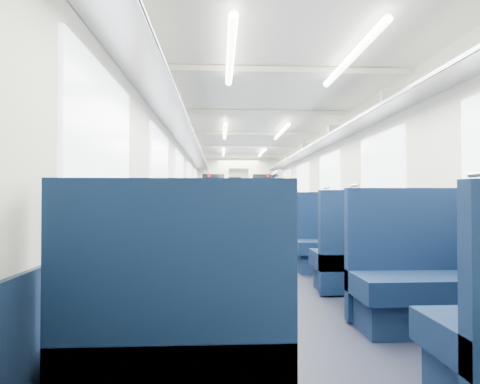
{
  "coord_description": "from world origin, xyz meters",
  "views": [
    {
      "loc": [
        -0.64,
        -9.97,
        0.98
      ],
      "look_at": [
        -0.04,
        1.72,
        1.15
      ],
      "focal_mm": 28.96,
      "sensor_mm": 36.0,
      "label": 1
    }
  ],
  "objects_px": {
    "seat_13": "(286,227)",
    "seat_19": "(267,218)",
    "seat_18": "(214,219)",
    "seat_20": "(215,215)",
    "seat_6": "(206,246)",
    "seat_7": "(330,246)",
    "seat_11": "(296,231)",
    "seat_16": "(213,221)",
    "end_door": "(233,197)",
    "seat_14": "(213,223)",
    "seat_22": "(215,214)",
    "bulkhead": "(239,190)",
    "seat_10": "(210,231)",
    "seat_21": "(260,215)",
    "seat_12": "(212,227)",
    "seat_3": "(416,284)",
    "seat_0": "(177,349)",
    "seat_17": "(273,221)",
    "seat_23": "(257,214)",
    "seat_15": "(278,223)",
    "seat_2": "(195,284)",
    "seat_5": "(362,260)",
    "seat_8": "(209,237)",
    "seat_4": "(202,260)",
    "seat_9": "(309,237)"
  },
  "relations": [
    {
      "from": "seat_14",
      "to": "seat_21",
      "type": "bearing_deg",
      "value": 69.6
    },
    {
      "from": "seat_14",
      "to": "seat_5",
      "type": "bearing_deg",
      "value": -73.98
    },
    {
      "from": "seat_21",
      "to": "seat_5",
      "type": "bearing_deg",
      "value": -90.0
    },
    {
      "from": "seat_2",
      "to": "seat_6",
      "type": "bearing_deg",
      "value": 90.0
    },
    {
      "from": "seat_8",
      "to": "seat_19",
      "type": "height_order",
      "value": "same"
    },
    {
      "from": "seat_8",
      "to": "seat_16",
      "type": "bearing_deg",
      "value": 90.0
    },
    {
      "from": "seat_5",
      "to": "seat_7",
      "type": "xyz_separation_m",
      "value": [
        0.0,
        1.2,
        0.0
      ]
    },
    {
      "from": "seat_3",
      "to": "seat_18",
      "type": "height_order",
      "value": "same"
    },
    {
      "from": "seat_9",
      "to": "seat_0",
      "type": "bearing_deg",
      "value": -109.66
    },
    {
      "from": "end_door",
      "to": "seat_6",
      "type": "distance_m",
      "value": 13.75
    },
    {
      "from": "seat_7",
      "to": "seat_3",
      "type": "bearing_deg",
      "value": -90.0
    },
    {
      "from": "seat_11",
      "to": "seat_14",
      "type": "bearing_deg",
      "value": 125.68
    },
    {
      "from": "seat_5",
      "to": "seat_14",
      "type": "relative_size",
      "value": 1.0
    },
    {
      "from": "seat_17",
      "to": "seat_20",
      "type": "xyz_separation_m",
      "value": [
        -1.66,
        3.43,
        0.0
      ]
    },
    {
      "from": "seat_19",
      "to": "seat_22",
      "type": "distance_m",
      "value": 3.52
    },
    {
      "from": "seat_17",
      "to": "seat_23",
      "type": "xyz_separation_m",
      "value": [
        0.0,
        4.48,
        0.0
      ]
    },
    {
      "from": "seat_9",
      "to": "seat_23",
      "type": "height_order",
      "value": "same"
    },
    {
      "from": "seat_8",
      "to": "seat_11",
      "type": "height_order",
      "value": "same"
    },
    {
      "from": "seat_13",
      "to": "seat_18",
      "type": "bearing_deg",
      "value": 116.29
    },
    {
      "from": "seat_20",
      "to": "seat_22",
      "type": "relative_size",
      "value": 1.0
    },
    {
      "from": "seat_3",
      "to": "seat_6",
      "type": "xyz_separation_m",
      "value": [
        -1.66,
        2.35,
        0.0
      ]
    },
    {
      "from": "bulkhead",
      "to": "seat_7",
      "type": "height_order",
      "value": "bulkhead"
    },
    {
      "from": "seat_19",
      "to": "seat_23",
      "type": "height_order",
      "value": "same"
    },
    {
      "from": "seat_4",
      "to": "seat_9",
      "type": "height_order",
      "value": "same"
    },
    {
      "from": "seat_4",
      "to": "seat_23",
      "type": "bearing_deg",
      "value": 81.58
    },
    {
      "from": "seat_8",
      "to": "seat_10",
      "type": "bearing_deg",
      "value": 90.0
    },
    {
      "from": "seat_12",
      "to": "seat_18",
      "type": "distance_m",
      "value": 3.45
    },
    {
      "from": "seat_20",
      "to": "seat_3",
      "type": "bearing_deg",
      "value": -81.69
    },
    {
      "from": "seat_10",
      "to": "seat_21",
      "type": "bearing_deg",
      "value": 76.04
    },
    {
      "from": "seat_0",
      "to": "seat_14",
      "type": "xyz_separation_m",
      "value": [
        0.0,
        8.05,
        0.0
      ]
    },
    {
      "from": "bulkhead",
      "to": "seat_19",
      "type": "relative_size",
      "value": 2.56
    },
    {
      "from": "seat_6",
      "to": "seat_15",
      "type": "relative_size",
      "value": 1.0
    },
    {
      "from": "seat_11",
      "to": "seat_16",
      "type": "distance_m",
      "value": 3.85
    },
    {
      "from": "seat_0",
      "to": "seat_15",
      "type": "height_order",
      "value": "same"
    },
    {
      "from": "seat_15",
      "to": "seat_16",
      "type": "bearing_deg",
      "value": 147.0
    },
    {
      "from": "seat_7",
      "to": "seat_10",
      "type": "xyz_separation_m",
      "value": [
        -1.66,
        2.37,
        0.0
      ]
    },
    {
      "from": "seat_4",
      "to": "seat_14",
      "type": "bearing_deg",
      "value": 90.0
    },
    {
      "from": "end_door",
      "to": "seat_14",
      "type": "bearing_deg",
      "value": -95.16
    },
    {
      "from": "seat_2",
      "to": "seat_5",
      "type": "bearing_deg",
      "value": 31.76
    },
    {
      "from": "seat_21",
      "to": "seat_12",
      "type": "bearing_deg",
      "value": -106.25
    },
    {
      "from": "seat_9",
      "to": "seat_16",
      "type": "relative_size",
      "value": 1.0
    },
    {
      "from": "seat_6",
      "to": "seat_7",
      "type": "bearing_deg",
      "value": -2.33
    },
    {
      "from": "seat_13",
      "to": "seat_15",
      "type": "relative_size",
      "value": 1.0
    },
    {
      "from": "seat_0",
      "to": "seat_20",
      "type": "relative_size",
      "value": 1.0
    },
    {
      "from": "seat_18",
      "to": "seat_21",
      "type": "xyz_separation_m",
      "value": [
        1.66,
        2.25,
        0.0
      ]
    },
    {
      "from": "seat_13",
      "to": "seat_19",
      "type": "distance_m",
      "value": 3.57
    },
    {
      "from": "end_door",
      "to": "seat_0",
      "type": "distance_m",
      "value": 17.27
    },
    {
      "from": "seat_4",
      "to": "seat_8",
      "type": "bearing_deg",
      "value": 90.0
    },
    {
      "from": "seat_12",
      "to": "seat_8",
      "type": "bearing_deg",
      "value": -90.0
    },
    {
      "from": "seat_18",
      "to": "seat_20",
      "type": "bearing_deg",
      "value": 90.0
    }
  ]
}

